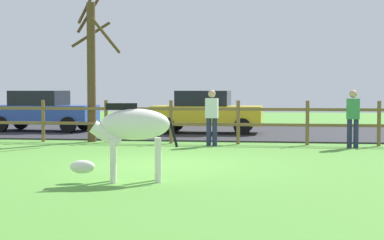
# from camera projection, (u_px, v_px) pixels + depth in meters

# --- Properties ---
(ground_plane) EXTENTS (60.00, 60.00, 0.00)m
(ground_plane) POSITION_uv_depth(u_px,v_px,m) (164.00, 164.00, 12.90)
(ground_plane) COLOR #549338
(parking_asphalt) EXTENTS (28.00, 7.40, 0.05)m
(parking_asphalt) POSITION_uv_depth(u_px,v_px,m) (209.00, 133.00, 22.09)
(parking_asphalt) COLOR #2D2D33
(parking_asphalt) RESTS_ON ground_plane
(paddock_fence) EXTENTS (20.68, 0.11, 1.32)m
(paddock_fence) POSITION_uv_depth(u_px,v_px,m) (171.00, 119.00, 17.90)
(paddock_fence) COLOR brown
(paddock_fence) RESTS_ON ground_plane
(bare_tree) EXTENTS (1.69, 1.70, 4.61)m
(bare_tree) POSITION_uv_depth(u_px,v_px,m) (92.00, 66.00, 18.38)
(bare_tree) COLOR #513A23
(bare_tree) RESTS_ON ground_plane
(zebra) EXTENTS (1.90, 0.77, 1.41)m
(zebra) POSITION_uv_depth(u_px,v_px,m) (131.00, 130.00, 10.43)
(zebra) COLOR white
(zebra) RESTS_ON ground_plane
(parked_car_yellow) EXTENTS (4.04, 1.95, 1.56)m
(parked_car_yellow) POSITION_uv_depth(u_px,v_px,m) (206.00, 111.00, 21.52)
(parked_car_yellow) COLOR yellow
(parked_car_yellow) RESTS_ON parking_asphalt
(parked_car_blue) EXTENTS (4.05, 1.99, 1.56)m
(parked_car_blue) POSITION_uv_depth(u_px,v_px,m) (42.00, 111.00, 22.53)
(parked_car_blue) COLOR #2D4CAD
(parked_car_blue) RESTS_ON parking_asphalt
(visitor_left_of_tree) EXTENTS (0.37, 0.24, 1.64)m
(visitor_left_of_tree) POSITION_uv_depth(u_px,v_px,m) (212.00, 115.00, 17.07)
(visitor_left_of_tree) COLOR #232847
(visitor_left_of_tree) RESTS_ON ground_plane
(visitor_right_of_tree) EXTENTS (0.38, 0.25, 1.64)m
(visitor_right_of_tree) POSITION_uv_depth(u_px,v_px,m) (353.00, 116.00, 16.45)
(visitor_right_of_tree) COLOR #232847
(visitor_right_of_tree) RESTS_ON ground_plane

